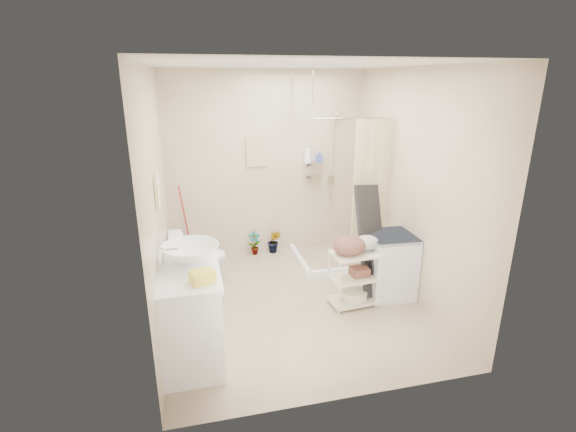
% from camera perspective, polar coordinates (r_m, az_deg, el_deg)
% --- Properties ---
extents(floor, '(3.20, 3.20, 0.00)m').
position_cam_1_polar(floor, '(4.96, 0.79, -11.58)').
color(floor, tan).
rests_on(floor, ground).
extents(ceiling, '(2.80, 3.20, 0.04)m').
position_cam_1_polar(ceiling, '(4.30, 0.95, 20.04)').
color(ceiling, silver).
rests_on(ceiling, ground).
extents(wall_back, '(2.80, 0.04, 2.60)m').
position_cam_1_polar(wall_back, '(5.98, -2.93, 7.00)').
color(wall_back, beige).
rests_on(wall_back, ground).
extents(wall_front, '(2.80, 0.04, 2.60)m').
position_cam_1_polar(wall_front, '(3.01, 8.37, -4.77)').
color(wall_front, beige).
rests_on(wall_front, ground).
extents(wall_left, '(0.04, 3.20, 2.60)m').
position_cam_1_polar(wall_left, '(4.34, -17.38, 1.81)').
color(wall_left, beige).
rests_on(wall_left, ground).
extents(wall_right, '(0.04, 3.20, 2.60)m').
position_cam_1_polar(wall_right, '(4.98, 16.73, 3.93)').
color(wall_right, beige).
rests_on(wall_right, ground).
extents(vanity, '(0.57, 1.02, 0.89)m').
position_cam_1_polar(vanity, '(3.99, -13.27, -12.73)').
color(vanity, white).
rests_on(vanity, ground).
extents(sink, '(0.64, 0.64, 0.18)m').
position_cam_1_polar(sink, '(3.83, -13.19, -5.08)').
color(sink, white).
rests_on(sink, vanity).
extents(counter_basket, '(0.22, 0.20, 0.10)m').
position_cam_1_polar(counter_basket, '(3.48, -11.62, -8.10)').
color(counter_basket, yellow).
rests_on(counter_basket, vanity).
extents(floor_basket, '(0.26, 0.21, 0.14)m').
position_cam_1_polar(floor_basket, '(4.04, -10.62, -18.57)').
color(floor_basket, gold).
rests_on(floor_basket, ground).
extents(toilet, '(0.68, 0.39, 0.69)m').
position_cam_1_polar(toilet, '(5.31, -12.10, -5.67)').
color(toilet, white).
rests_on(toilet, ground).
extents(mop, '(0.12, 0.12, 1.11)m').
position_cam_1_polar(mop, '(5.98, -14.18, -0.93)').
color(mop, '#A22A20').
rests_on(mop, ground).
extents(potted_plant_a, '(0.20, 0.14, 0.35)m').
position_cam_1_polar(potted_plant_a, '(6.13, -4.63, -3.72)').
color(potted_plant_a, brown).
rests_on(potted_plant_a, ground).
extents(potted_plant_b, '(0.24, 0.23, 0.35)m').
position_cam_1_polar(potted_plant_b, '(6.18, -1.90, -3.47)').
color(potted_plant_b, '#9B4523').
rests_on(potted_plant_b, ground).
extents(hanging_towel, '(0.28, 0.03, 0.42)m').
position_cam_1_polar(hanging_towel, '(5.90, -4.38, 8.79)').
color(hanging_towel, beige).
rests_on(hanging_towel, wall_back).
extents(towel_ring, '(0.04, 0.22, 0.34)m').
position_cam_1_polar(towel_ring, '(4.10, -17.47, 3.34)').
color(towel_ring, beige).
rests_on(towel_ring, wall_left).
extents(tp_holder, '(0.08, 0.12, 0.14)m').
position_cam_1_polar(tp_holder, '(4.57, -16.16, -4.95)').
color(tp_holder, white).
rests_on(tp_holder, wall_left).
extents(shower, '(1.10, 1.10, 2.10)m').
position_cam_1_polar(shower, '(5.73, 6.53, 3.85)').
color(shower, white).
rests_on(shower, ground).
extents(shampoo_bottle_a, '(0.12, 0.12, 0.26)m').
position_cam_1_polar(shampoo_bottle_a, '(6.01, 2.69, 8.52)').
color(shampoo_bottle_a, white).
rests_on(shampoo_bottle_a, shower).
extents(shampoo_bottle_b, '(0.09, 0.09, 0.16)m').
position_cam_1_polar(shampoo_bottle_b, '(6.05, 4.30, 8.09)').
color(shampoo_bottle_b, '#3B52A8').
rests_on(shampoo_bottle_b, shower).
extents(washing_machine, '(0.54, 0.56, 0.76)m').
position_cam_1_polar(washing_machine, '(5.09, 13.65, -6.50)').
color(washing_machine, silver).
rests_on(washing_machine, ground).
extents(laundry_rack, '(0.58, 0.37, 0.77)m').
position_cam_1_polar(laundry_rack, '(4.79, 9.21, -7.76)').
color(laundry_rack, silver).
rests_on(laundry_rack, ground).
extents(ironing_board, '(0.39, 0.26, 1.35)m').
position_cam_1_polar(ironing_board, '(4.97, 11.28, -3.23)').
color(ironing_board, black).
rests_on(ironing_board, ground).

